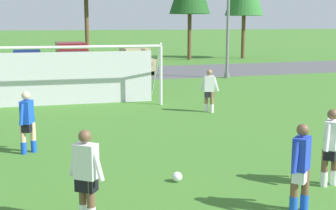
{
  "coord_description": "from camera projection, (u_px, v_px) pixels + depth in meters",
  "views": [
    {
      "loc": [
        -3.6,
        -2.89,
        3.38
      ],
      "look_at": [
        0.5,
        9.65,
        1.01
      ],
      "focal_mm": 49.08,
      "sensor_mm": 36.0,
      "label": 1
    }
  ],
  "objects": [
    {
      "name": "ground_plane",
      "position": [
        115.0,
        108.0,
        18.44
      ],
      "size": [
        400.0,
        400.0,
        0.0
      ],
      "primitive_type": "plane",
      "color": "#3D7028"
    },
    {
      "name": "parked_car_slot_center",
      "position": [
        135.0,
        60.0,
        30.99
      ],
      "size": [
        2.05,
        4.21,
        1.72
      ],
      "color": "tan",
      "rests_on": "ground"
    },
    {
      "name": "player_midfield_center",
      "position": [
        86.0,
        177.0,
        7.72
      ],
      "size": [
        0.57,
        0.59,
        1.64
      ],
      "color": "brown",
      "rests_on": "ground"
    },
    {
      "name": "player_trailing_back",
      "position": [
        209.0,
        91.0,
        17.49
      ],
      "size": [
        0.7,
        0.38,
        1.64
      ],
      "color": "#936B4C",
      "rests_on": "ground"
    },
    {
      "name": "player_winger_right",
      "position": [
        27.0,
        122.0,
        11.95
      ],
      "size": [
        0.44,
        0.67,
        1.64
      ],
      "color": "beige",
      "rests_on": "ground"
    },
    {
      "name": "soccer_ball",
      "position": [
        177.0,
        177.0,
        9.89
      ],
      "size": [
        0.22,
        0.22,
        0.22
      ],
      "color": "white",
      "rests_on": "ground"
    },
    {
      "name": "parking_lot_strip",
      "position": [
        76.0,
        75.0,
        30.35
      ],
      "size": [
        52.0,
        8.4,
        0.01
      ],
      "primitive_type": "cube",
      "color": "#4C4C51",
      "rests_on": "ground"
    },
    {
      "name": "parked_car_slot_left",
      "position": [
        27.0,
        61.0,
        30.3
      ],
      "size": [
        2.05,
        4.21,
        1.72
      ],
      "color": "navy",
      "rests_on": "ground"
    },
    {
      "name": "soccer_goal",
      "position": [
        70.0,
        74.0,
        18.86
      ],
      "size": [
        7.51,
        2.35,
        2.57
      ],
      "color": "white",
      "rests_on": "ground"
    },
    {
      "name": "street_lamp",
      "position": [
        231.0,
        12.0,
        27.88
      ],
      "size": [
        2.0,
        0.32,
        7.81
      ],
      "color": "slate",
      "rests_on": "ground"
    },
    {
      "name": "player_defender_far",
      "position": [
        301.0,
        169.0,
        8.18
      ],
      "size": [
        0.66,
        0.48,
        1.64
      ],
      "color": "brown",
      "rests_on": "ground"
    },
    {
      "name": "player_winger_left",
      "position": [
        331.0,
        148.0,
        9.54
      ],
      "size": [
        0.65,
        0.5,
        1.64
      ],
      "color": "brown",
      "rests_on": "ground"
    },
    {
      "name": "parked_car_slot_center_left",
      "position": [
        72.0,
        59.0,
        28.99
      ],
      "size": [
        2.2,
        4.63,
        2.16
      ],
      "color": "maroon",
      "rests_on": "ground"
    }
  ]
}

